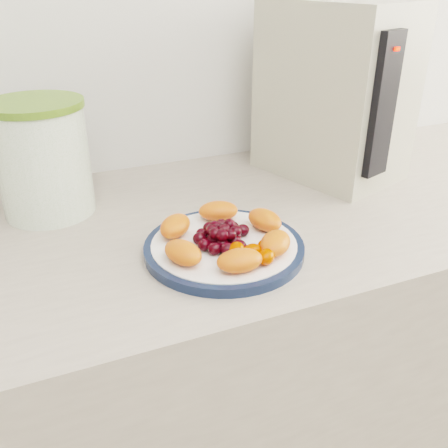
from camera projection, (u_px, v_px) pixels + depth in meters
name	position (u px, v px, depth m)	size (l,w,h in m)	color
counter	(245.00, 388.00, 1.13)	(3.50, 0.60, 0.90)	#AA9D8E
cabinet_face	(245.00, 397.00, 1.15)	(3.48, 0.58, 0.84)	brown
plate_rim	(224.00, 248.00, 0.79)	(0.25, 0.25, 0.01)	#16233E
plate_face	(224.00, 247.00, 0.78)	(0.23, 0.23, 0.02)	white
canister	(43.00, 162.00, 0.88)	(0.16, 0.16, 0.19)	#356B17
canister_lid	(33.00, 104.00, 0.83)	(0.17, 0.17, 0.01)	#597929
appliance_body	(334.00, 92.00, 1.02)	(0.20, 0.28, 0.35)	#B3AD98
appliance_panel	(382.00, 106.00, 0.89)	(0.06, 0.02, 0.26)	black
appliance_led	(397.00, 49.00, 0.84)	(0.01, 0.01, 0.01)	#FF0C05
fruit_plate	(227.00, 236.00, 0.77)	(0.22, 0.22, 0.03)	#F0491A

